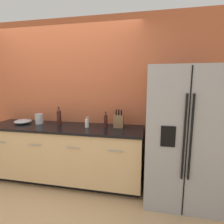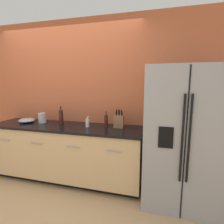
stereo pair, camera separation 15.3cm
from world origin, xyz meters
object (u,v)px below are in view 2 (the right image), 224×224
object	(u,v)px
refrigerator	(181,136)
steel_canister	(42,118)
oil_bottle	(106,120)
knife_block	(119,121)
mixing_bowl	(27,120)
soap_dispenser	(88,123)
wine_bottle	(61,116)

from	to	relation	value
refrigerator	steel_canister	size ratio (longest dim) A/B	9.81
refrigerator	oil_bottle	bearing A→B (deg)	171.40
knife_block	oil_bottle	size ratio (longest dim) A/B	1.16
oil_bottle	mixing_bowl	bearing A→B (deg)	-177.64
refrigerator	knife_block	distance (m)	0.89
refrigerator	steel_canister	bearing A→B (deg)	175.91
refrigerator	mixing_bowl	world-z (taller)	refrigerator
refrigerator	soap_dispenser	distance (m)	1.34
refrigerator	oil_bottle	xyz separation A→B (m)	(-1.06, 0.16, 0.13)
knife_block	steel_canister	distance (m)	1.33
refrigerator	mixing_bowl	size ratio (longest dim) A/B	6.61
wine_bottle	steel_canister	distance (m)	0.37
wine_bottle	oil_bottle	bearing A→B (deg)	0.83
knife_block	steel_canister	xyz separation A→B (m)	(-1.33, -0.02, -0.02)
knife_block	steel_canister	world-z (taller)	knife_block
oil_bottle	mixing_bowl	world-z (taller)	oil_bottle
soap_dispenser	oil_bottle	size ratio (longest dim) A/B	0.70
soap_dispenser	wine_bottle	bearing A→B (deg)	171.76
wine_bottle	steel_canister	world-z (taller)	wine_bottle
soap_dispenser	steel_canister	xyz separation A→B (m)	(-0.86, 0.08, 0.02)
oil_bottle	refrigerator	bearing A→B (deg)	-8.60
steel_canister	mixing_bowl	size ratio (longest dim) A/B	0.67
wine_bottle	soap_dispenser	distance (m)	0.50
wine_bottle	steel_canister	bearing A→B (deg)	178.85
steel_canister	mixing_bowl	distance (m)	0.28
refrigerator	wine_bottle	world-z (taller)	refrigerator
knife_block	wine_bottle	bearing A→B (deg)	-178.67
wine_bottle	steel_canister	size ratio (longest dim) A/B	1.62
refrigerator	wine_bottle	xyz separation A→B (m)	(-1.83, 0.15, 0.15)
oil_bottle	steel_canister	bearing A→B (deg)	-179.81
refrigerator	knife_block	world-z (taller)	refrigerator
soap_dispenser	mixing_bowl	bearing A→B (deg)	178.73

